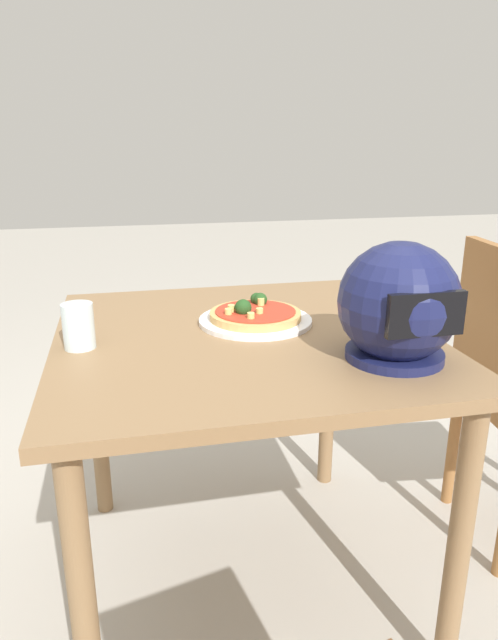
{
  "coord_description": "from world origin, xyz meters",
  "views": [
    {
      "loc": [
        0.27,
        1.27,
        1.17
      ],
      "look_at": [
        -0.02,
        -0.03,
        0.74
      ],
      "focal_mm": 31.74,
      "sensor_mm": 36.0,
      "label": 1
    }
  ],
  "objects": [
    {
      "name": "ground_plane",
      "position": [
        0.0,
        0.0,
        0.0
      ],
      "size": [
        14.0,
        14.0,
        0.0
      ],
      "primitive_type": "plane",
      "color": "#B2ADA3"
    },
    {
      "name": "dining_table",
      "position": [
        0.0,
        0.0,
        0.63
      ],
      "size": [
        0.89,
        0.91,
        0.72
      ],
      "color": "olive",
      "rests_on": "ground"
    },
    {
      "name": "pizza_plate",
      "position": [
        -0.05,
        -0.07,
        0.73
      ],
      "size": [
        0.29,
        0.29,
        0.01
      ],
      "primitive_type": "cylinder",
      "color": "white",
      "rests_on": "dining_table"
    },
    {
      "name": "pizza",
      "position": [
        -0.05,
        -0.07,
        0.75
      ],
      "size": [
        0.23,
        0.23,
        0.06
      ],
      "color": "tan",
      "rests_on": "pizza_plate"
    },
    {
      "name": "motorcycle_helmet",
      "position": [
        -0.28,
        0.24,
        0.84
      ],
      "size": [
        0.25,
        0.25,
        0.25
      ],
      "color": "#191E4C",
      "rests_on": "dining_table"
    },
    {
      "name": "drinking_glass",
      "position": [
        0.38,
        0.02,
        0.78
      ],
      "size": [
        0.07,
        0.07,
        0.1
      ],
      "primitive_type": "cylinder",
      "color": "silver",
      "rests_on": "dining_table"
    }
  ]
}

